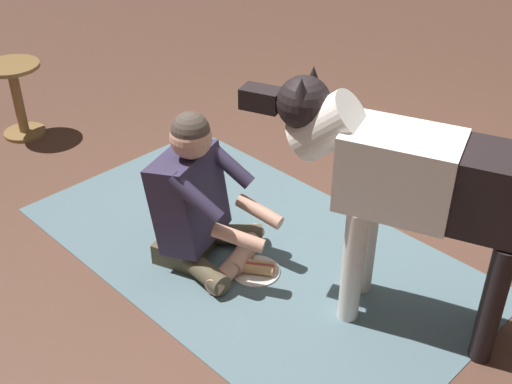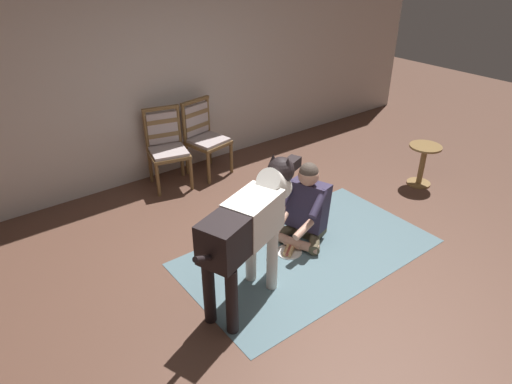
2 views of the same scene
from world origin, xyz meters
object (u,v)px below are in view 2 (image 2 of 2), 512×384
(person_sitting_on_floor, at_px, (306,208))
(large_dog, at_px, (250,223))
(dining_chair_left_of_pair, at_px, (166,144))
(round_side_table, at_px, (423,162))
(hot_dog_on_plate, at_px, (289,250))
(dining_chair_right_of_pair, at_px, (203,134))

(person_sitting_on_floor, distance_m, large_dog, 1.13)
(dining_chair_left_of_pair, relative_size, round_side_table, 1.83)
(dining_chair_left_of_pair, relative_size, large_dog, 0.69)
(large_dog, bearing_deg, round_side_table, 6.59)
(large_dog, bearing_deg, dining_chair_left_of_pair, 79.33)
(large_dog, xyz_separation_m, hot_dog_on_plate, (0.68, 0.25, -0.73))
(dining_chair_left_of_pair, height_order, large_dog, large_dog)
(dining_chair_right_of_pair, height_order, person_sitting_on_floor, dining_chair_right_of_pair)
(person_sitting_on_floor, bearing_deg, round_side_table, -0.71)
(hot_dog_on_plate, bearing_deg, person_sitting_on_floor, 20.43)
(hot_dog_on_plate, bearing_deg, dining_chair_left_of_pair, 96.62)
(dining_chair_right_of_pair, bearing_deg, person_sitting_on_floor, -89.75)
(round_side_table, bearing_deg, large_dog, -173.41)
(dining_chair_left_of_pair, height_order, round_side_table, dining_chair_left_of_pair)
(person_sitting_on_floor, relative_size, hot_dog_on_plate, 3.32)
(dining_chair_right_of_pair, bearing_deg, large_dog, -112.77)
(hot_dog_on_plate, bearing_deg, dining_chair_right_of_pair, 81.83)
(dining_chair_left_of_pair, height_order, dining_chair_right_of_pair, same)
(person_sitting_on_floor, bearing_deg, dining_chair_right_of_pair, 90.25)
(dining_chair_right_of_pair, bearing_deg, dining_chair_left_of_pair, -179.94)
(person_sitting_on_floor, height_order, round_side_table, person_sitting_on_floor)
(dining_chair_left_of_pair, bearing_deg, person_sitting_on_floor, -74.40)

